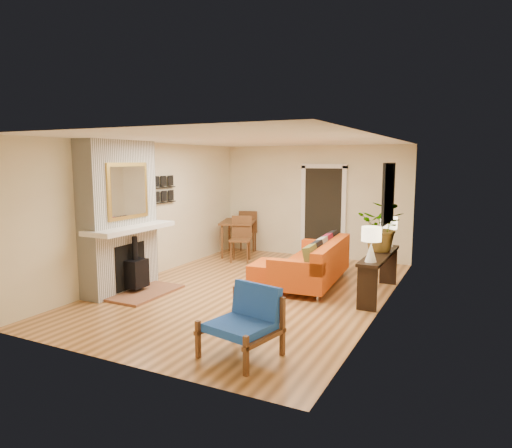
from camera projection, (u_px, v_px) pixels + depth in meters
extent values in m
plane|color=tan|center=(251.00, 290.00, 8.00)|extent=(6.50, 6.50, 0.00)
plane|color=white|center=(251.00, 140.00, 7.64)|extent=(6.50, 6.50, 0.00)
plane|color=#F4E9BF|center=(314.00, 202.00, 10.70)|extent=(4.50, 0.00, 4.50)
plane|color=#F4E9BF|center=(114.00, 250.00, 4.94)|extent=(4.50, 0.00, 4.50)
plane|color=#F4E9BF|center=(147.00, 210.00, 8.81)|extent=(0.00, 6.50, 6.50)
plane|color=#F4E9BF|center=(384.00, 225.00, 6.83)|extent=(0.00, 6.50, 6.50)
cube|color=black|center=(323.00, 213.00, 10.60)|extent=(0.88, 0.06, 2.10)
cube|color=white|center=(303.00, 212.00, 10.81)|extent=(0.10, 0.08, 2.18)
cube|color=white|center=(344.00, 214.00, 10.38)|extent=(0.10, 0.08, 2.18)
cube|color=white|center=(324.00, 166.00, 10.44)|extent=(1.08, 0.08, 0.10)
cube|color=black|center=(388.00, 193.00, 7.13)|extent=(0.04, 0.85, 0.95)
cube|color=slate|center=(387.00, 193.00, 7.15)|extent=(0.01, 0.70, 0.80)
cube|color=black|center=(160.00, 203.00, 9.09)|extent=(0.06, 0.95, 0.02)
cube|color=black|center=(160.00, 188.00, 9.05)|extent=(0.06, 0.95, 0.02)
cube|color=white|center=(117.00, 184.00, 7.76)|extent=(0.42, 1.50, 1.48)
cube|color=white|center=(121.00, 259.00, 7.94)|extent=(0.42, 1.50, 1.12)
cube|color=white|center=(130.00, 228.00, 7.75)|extent=(0.60, 1.68, 0.08)
cube|color=black|center=(130.00, 266.00, 7.86)|extent=(0.03, 0.72, 0.78)
cube|color=brown|center=(145.00, 293.00, 7.79)|extent=(0.75, 1.30, 0.04)
cube|color=black|center=(136.00, 273.00, 7.82)|extent=(0.30, 0.36, 0.48)
cylinder|color=black|center=(135.00, 248.00, 7.76)|extent=(0.10, 0.10, 0.40)
cube|color=gold|center=(128.00, 191.00, 7.67)|extent=(0.04, 0.95, 0.95)
cube|color=silver|center=(129.00, 191.00, 7.66)|extent=(0.01, 0.82, 0.82)
cylinder|color=silver|center=(274.00, 293.00, 7.67)|extent=(0.05, 0.05, 0.11)
cylinder|color=silver|center=(317.00, 298.00, 7.39)|extent=(0.05, 0.05, 0.11)
cylinder|color=silver|center=(307.00, 267.00, 9.49)|extent=(0.05, 0.05, 0.11)
cylinder|color=silver|center=(342.00, 271.00, 9.21)|extent=(0.05, 0.05, 0.11)
cube|color=#D55D14|center=(312.00, 269.00, 8.41)|extent=(1.11, 2.29, 0.32)
cube|color=#D55D14|center=(332.00, 253.00, 8.22)|extent=(0.37, 2.24, 0.37)
cube|color=#D55D14|center=(295.00, 267.00, 7.44)|extent=(0.97, 0.26, 0.21)
cube|color=#D55D14|center=(325.00, 246.00, 9.31)|extent=(0.97, 0.26, 0.21)
cube|color=brown|center=(311.00, 259.00, 7.49)|extent=(0.24, 0.44, 0.44)
cube|color=black|center=(318.00, 254.00, 7.88)|extent=(0.24, 0.44, 0.44)
cube|color=#9E9E99|center=(324.00, 249.00, 8.27)|extent=(0.24, 0.44, 0.44)
cube|color=maroon|center=(329.00, 246.00, 8.61)|extent=(0.24, 0.44, 0.44)
cube|color=black|center=(334.00, 242.00, 9.00)|extent=(0.24, 0.44, 0.44)
cylinder|color=silver|center=(251.00, 287.00, 8.11)|extent=(0.04, 0.04, 0.07)
cylinder|color=silver|center=(287.00, 290.00, 7.88)|extent=(0.04, 0.04, 0.07)
cylinder|color=silver|center=(264.00, 278.00, 8.73)|extent=(0.04, 0.04, 0.07)
cylinder|color=silver|center=(298.00, 281.00, 8.49)|extent=(0.04, 0.04, 0.07)
cube|color=#D55D14|center=(275.00, 273.00, 8.27)|extent=(0.90, 0.90, 0.35)
cube|color=brown|center=(218.00, 325.00, 5.48)|extent=(0.21, 0.74, 0.05)
cube|color=brown|center=(198.00, 339.00, 5.24)|extent=(0.06, 0.06, 0.44)
cube|color=brown|center=(236.00, 313.00, 5.73)|extent=(0.06, 0.06, 0.70)
cube|color=brown|center=(265.00, 339.00, 5.04)|extent=(0.21, 0.74, 0.05)
cube|color=brown|center=(246.00, 356.00, 4.79)|extent=(0.06, 0.06, 0.44)
cube|color=brown|center=(283.00, 326.00, 5.29)|extent=(0.06, 0.06, 0.70)
cube|color=blue|center=(240.00, 327.00, 5.25)|extent=(0.78, 0.75, 0.10)
cube|color=blue|center=(257.00, 300.00, 5.45)|extent=(0.68, 0.30, 0.41)
cube|color=brown|center=(238.00, 222.00, 10.89)|extent=(1.08, 1.28, 0.04)
cylinder|color=brown|center=(222.00, 242.00, 10.53)|extent=(0.06, 0.06, 0.78)
cylinder|color=brown|center=(248.00, 243.00, 10.45)|extent=(0.06, 0.06, 0.78)
cylinder|color=brown|center=(229.00, 235.00, 11.45)|extent=(0.06, 0.06, 0.78)
cylinder|color=brown|center=(253.00, 236.00, 11.37)|extent=(0.06, 0.06, 0.78)
cube|color=brown|center=(240.00, 240.00, 10.22)|extent=(0.58, 0.58, 0.04)
cube|color=brown|center=(242.00, 227.00, 10.40)|extent=(0.45, 0.19, 0.50)
cylinder|color=brown|center=(231.00, 252.00, 10.10)|extent=(0.04, 0.04, 0.48)
cylinder|color=brown|center=(247.00, 253.00, 10.05)|extent=(0.04, 0.04, 0.48)
cylinder|color=brown|center=(234.00, 249.00, 10.46)|extent=(0.04, 0.04, 0.48)
cylinder|color=brown|center=(250.00, 250.00, 10.41)|extent=(0.04, 0.04, 0.48)
cube|color=brown|center=(249.00, 230.00, 11.61)|extent=(0.58, 0.58, 0.04)
cube|color=brown|center=(248.00, 221.00, 11.36)|extent=(0.45, 0.19, 0.50)
cylinder|color=brown|center=(241.00, 241.00, 11.48)|extent=(0.04, 0.04, 0.48)
cylinder|color=brown|center=(255.00, 242.00, 11.44)|extent=(0.04, 0.04, 0.48)
cylinder|color=brown|center=(243.00, 239.00, 11.85)|extent=(0.04, 0.04, 0.48)
cylinder|color=brown|center=(257.00, 239.00, 11.80)|extent=(0.04, 0.04, 0.48)
cube|color=black|center=(379.00, 255.00, 7.56)|extent=(0.34, 1.85, 0.05)
cube|color=black|center=(367.00, 289.00, 6.86)|extent=(0.30, 0.04, 0.68)
cube|color=black|center=(388.00, 266.00, 8.37)|extent=(0.30, 0.04, 0.68)
cone|color=white|center=(371.00, 252.00, 6.94)|extent=(0.18, 0.18, 0.30)
cylinder|color=white|center=(371.00, 240.00, 6.92)|extent=(0.03, 0.03, 0.06)
cylinder|color=#FFEABF|center=(371.00, 234.00, 6.90)|extent=(0.30, 0.30, 0.22)
cone|color=white|center=(388.00, 238.00, 8.19)|extent=(0.18, 0.18, 0.30)
cylinder|color=white|center=(389.00, 228.00, 8.16)|extent=(0.03, 0.03, 0.06)
cylinder|color=#FFEABF|center=(389.00, 223.00, 8.15)|extent=(0.30, 0.30, 0.22)
imported|color=#1E5919|center=(383.00, 226.00, 7.71)|extent=(0.86, 0.77, 0.85)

